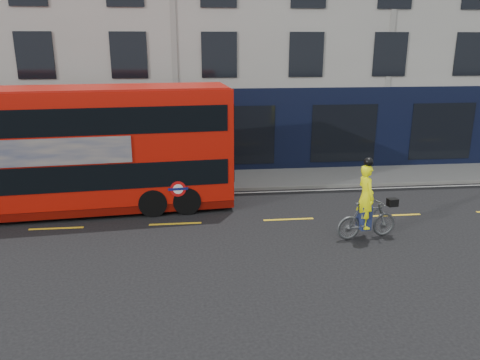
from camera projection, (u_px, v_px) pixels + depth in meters
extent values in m
plane|color=black|center=(174.00, 241.00, 14.79)|extent=(120.00, 120.00, 0.00)
cube|color=slate|center=(178.00, 181.00, 20.97)|extent=(60.00, 3.00, 0.12)
cube|color=slate|center=(178.00, 191.00, 19.54)|extent=(60.00, 0.12, 0.13)
cube|color=#ACAAA2|center=(176.00, 14.00, 25.05)|extent=(50.00, 10.00, 15.00)
cube|color=black|center=(177.00, 132.00, 21.83)|extent=(50.00, 0.08, 4.00)
cube|color=silver|center=(177.00, 195.00, 19.27)|extent=(58.00, 0.10, 0.01)
cube|color=red|center=(75.00, 146.00, 16.86)|extent=(11.39, 3.49, 4.03)
cube|color=#610903|center=(81.00, 202.00, 17.47)|extent=(11.38, 3.44, 0.31)
cube|color=black|center=(77.00, 169.00, 17.11)|extent=(10.95, 3.49, 0.92)
cube|color=black|center=(72.00, 117.00, 16.56)|extent=(10.95, 3.49, 0.92)
cube|color=#A0140B|center=(69.00, 88.00, 16.28)|extent=(11.16, 3.37, 0.08)
cube|color=black|center=(229.00, 162.00, 18.13)|extent=(0.23, 2.29, 0.92)
cube|color=black|center=(228.00, 112.00, 17.58)|extent=(0.23, 2.29, 0.92)
cube|color=tan|center=(37.00, 153.00, 15.42)|extent=(6.10, 0.56, 0.92)
cylinder|color=red|center=(178.00, 189.00, 16.69)|extent=(0.57, 0.07, 0.57)
cylinder|color=white|center=(178.00, 189.00, 16.68)|extent=(0.37, 0.05, 0.37)
cube|color=#0C1459|center=(178.00, 189.00, 16.68)|extent=(0.71, 0.08, 0.09)
cylinder|color=black|center=(184.00, 191.00, 18.12)|extent=(1.24, 2.68, 1.02)
cylinder|color=black|center=(152.00, 193.00, 17.90)|extent=(1.24, 2.68, 1.02)
imported|color=#4E5153|center=(367.00, 220.00, 14.91)|extent=(2.11, 0.88, 1.23)
imported|color=#F0F708|center=(366.00, 196.00, 14.65)|extent=(0.60, 0.81, 2.05)
cube|color=black|center=(392.00, 202.00, 14.97)|extent=(0.34, 0.29, 0.24)
cube|color=navy|center=(364.00, 217.00, 14.85)|extent=(0.39, 0.47, 0.78)
sphere|color=black|center=(369.00, 162.00, 14.34)|extent=(0.29, 0.29, 0.29)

